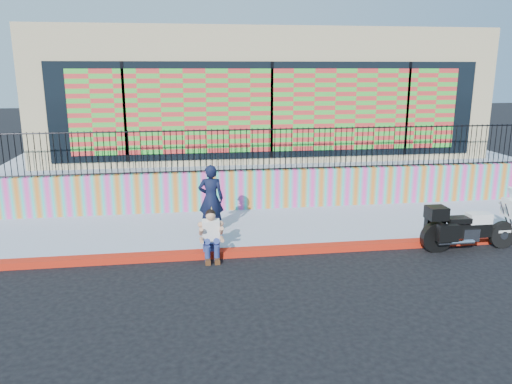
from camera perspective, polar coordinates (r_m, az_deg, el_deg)
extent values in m
plane|color=black|center=(11.46, 5.34, -6.86)|extent=(90.00, 90.00, 0.00)
cube|color=#B4120C|center=(11.44, 5.35, -6.51)|extent=(16.00, 0.30, 0.15)
cube|color=#9099AD|center=(12.96, 3.64, -3.99)|extent=(16.00, 3.00, 0.15)
cube|color=#E73C9D|center=(14.30, 2.35, 0.36)|extent=(16.00, 0.20, 1.10)
cube|color=#9099AD|center=(19.24, -0.46, 3.69)|extent=(16.00, 10.00, 1.25)
cube|color=#C9B286|center=(18.75, -0.39, 11.50)|extent=(14.00, 8.00, 4.00)
cube|color=black|center=(14.81, 1.80, 9.27)|extent=(12.60, 0.04, 2.80)
cube|color=red|center=(14.78, 1.82, 9.26)|extent=(11.48, 0.02, 2.40)
cylinder|color=black|center=(12.92, 26.35, -4.39)|extent=(0.64, 0.13, 0.64)
cylinder|color=black|center=(12.08, 19.90, -4.97)|extent=(0.64, 0.13, 0.64)
cube|color=black|center=(12.43, 23.31, -3.96)|extent=(0.92, 0.27, 0.33)
cube|color=silver|center=(12.43, 23.08, -4.40)|extent=(0.39, 0.33, 0.29)
cube|color=silver|center=(12.45, 24.11, -2.72)|extent=(0.53, 0.31, 0.23)
cube|color=black|center=(12.19, 22.07, -2.95)|extent=(0.53, 0.33, 0.12)
cube|color=black|center=(11.88, 19.94, -2.26)|extent=(0.42, 0.40, 0.29)
cube|color=black|center=(11.82, 21.05, -4.40)|extent=(0.46, 0.17, 0.39)
cube|color=black|center=(12.30, 19.76, -3.58)|extent=(0.46, 0.17, 0.39)
cube|color=silver|center=(12.89, 26.39, -3.98)|extent=(0.31, 0.15, 0.06)
imported|color=black|center=(12.14, -5.17, -0.77)|extent=(0.65, 0.47, 1.67)
cube|color=navy|center=(11.17, -5.15, -6.12)|extent=(0.36, 0.28, 0.18)
cube|color=white|center=(11.02, -5.18, -4.48)|extent=(0.38, 0.27, 0.54)
sphere|color=tan|center=(10.87, -5.21, -2.74)|extent=(0.21, 0.21, 0.21)
cube|color=#472814|center=(10.82, -5.53, -7.88)|extent=(0.11, 0.26, 0.10)
cube|color=#472814|center=(10.83, -4.46, -7.83)|extent=(0.11, 0.26, 0.10)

